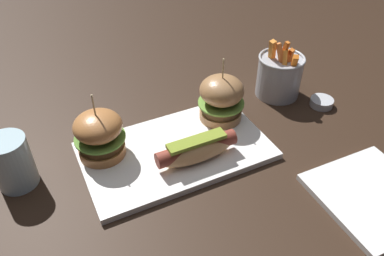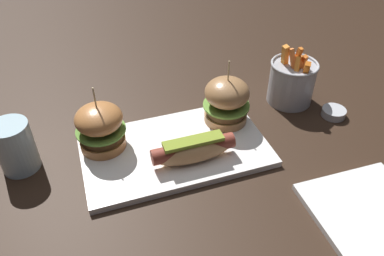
{
  "view_description": "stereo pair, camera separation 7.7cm",
  "coord_description": "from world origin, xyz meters",
  "px_view_note": "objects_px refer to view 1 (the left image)",
  "views": [
    {
      "loc": [
        -0.23,
        -0.54,
        0.54
      ],
      "look_at": [
        0.04,
        0.0,
        0.05
      ],
      "focal_mm": 35.73,
      "sensor_mm": 36.0,
      "label": 1
    },
    {
      "loc": [
        -0.16,
        -0.57,
        0.54
      ],
      "look_at": [
        0.04,
        0.0,
        0.05
      ],
      "focal_mm": 35.73,
      "sensor_mm": 36.0,
      "label": 2
    }
  ],
  "objects_px": {
    "slider_left": "(99,134)",
    "slider_right": "(221,98)",
    "platter_main": "(176,151)",
    "side_plate": "(373,196)",
    "water_glass": "(12,162)",
    "sauce_ramekin": "(323,103)",
    "hot_dog": "(197,150)",
    "fries_bucket": "(279,75)"
  },
  "relations": [
    {
      "from": "slider_left",
      "to": "fries_bucket",
      "type": "distance_m",
      "value": 0.46
    },
    {
      "from": "slider_right",
      "to": "platter_main",
      "type": "bearing_deg",
      "value": -159.19
    },
    {
      "from": "fries_bucket",
      "to": "side_plate",
      "type": "xyz_separation_m",
      "value": [
        -0.05,
        -0.36,
        -0.05
      ]
    },
    {
      "from": "hot_dog",
      "to": "side_plate",
      "type": "xyz_separation_m",
      "value": [
        0.25,
        -0.22,
        -0.03
      ]
    },
    {
      "from": "slider_left",
      "to": "hot_dog",
      "type": "bearing_deg",
      "value": -31.4
    },
    {
      "from": "platter_main",
      "to": "side_plate",
      "type": "relative_size",
      "value": 1.93
    },
    {
      "from": "platter_main",
      "to": "water_glass",
      "type": "distance_m",
      "value": 0.31
    },
    {
      "from": "platter_main",
      "to": "side_plate",
      "type": "height_order",
      "value": "platter_main"
    },
    {
      "from": "hot_dog",
      "to": "slider_left",
      "type": "xyz_separation_m",
      "value": [
        -0.16,
        0.1,
        0.02
      ]
    },
    {
      "from": "side_plate",
      "to": "slider_right",
      "type": "bearing_deg",
      "value": 113.54
    },
    {
      "from": "sauce_ramekin",
      "to": "water_glass",
      "type": "xyz_separation_m",
      "value": [
        -0.69,
        0.06,
        0.04
      ]
    },
    {
      "from": "fries_bucket",
      "to": "side_plate",
      "type": "distance_m",
      "value": 0.37
    },
    {
      "from": "water_glass",
      "to": "hot_dog",
      "type": "bearing_deg",
      "value": -17.93
    },
    {
      "from": "platter_main",
      "to": "side_plate",
      "type": "distance_m",
      "value": 0.39
    },
    {
      "from": "platter_main",
      "to": "slider_left",
      "type": "distance_m",
      "value": 0.16
    },
    {
      "from": "slider_left",
      "to": "slider_right",
      "type": "xyz_separation_m",
      "value": [
        0.27,
        0.0,
        0.0
      ]
    },
    {
      "from": "hot_dog",
      "to": "water_glass",
      "type": "height_order",
      "value": "water_glass"
    },
    {
      "from": "platter_main",
      "to": "hot_dog",
      "type": "bearing_deg",
      "value": -63.42
    },
    {
      "from": "fries_bucket",
      "to": "side_plate",
      "type": "relative_size",
      "value": 0.75
    },
    {
      "from": "slider_right",
      "to": "water_glass",
      "type": "bearing_deg",
      "value": 179.24
    },
    {
      "from": "side_plate",
      "to": "water_glass",
      "type": "bearing_deg",
      "value": 150.4
    },
    {
      "from": "hot_dog",
      "to": "slider_right",
      "type": "distance_m",
      "value": 0.15
    },
    {
      "from": "sauce_ramekin",
      "to": "hot_dog",
      "type": "bearing_deg",
      "value": -172.96
    },
    {
      "from": "platter_main",
      "to": "fries_bucket",
      "type": "distance_m",
      "value": 0.34
    },
    {
      "from": "platter_main",
      "to": "sauce_ramekin",
      "type": "height_order",
      "value": "sauce_ramekin"
    },
    {
      "from": "side_plate",
      "to": "hot_dog",
      "type": "bearing_deg",
      "value": 138.47
    },
    {
      "from": "sauce_ramekin",
      "to": "platter_main",
      "type": "bearing_deg",
      "value": 179.48
    },
    {
      "from": "slider_left",
      "to": "slider_right",
      "type": "height_order",
      "value": "slider_right"
    },
    {
      "from": "slider_right",
      "to": "sauce_ramekin",
      "type": "distance_m",
      "value": 0.27
    },
    {
      "from": "hot_dog",
      "to": "platter_main",
      "type": "bearing_deg",
      "value": 116.58
    },
    {
      "from": "fries_bucket",
      "to": "slider_right",
      "type": "bearing_deg",
      "value": -168.2
    },
    {
      "from": "hot_dog",
      "to": "slider_left",
      "type": "relative_size",
      "value": 1.17
    },
    {
      "from": "slider_right",
      "to": "side_plate",
      "type": "bearing_deg",
      "value": -66.46
    },
    {
      "from": "slider_left",
      "to": "platter_main",
      "type": "bearing_deg",
      "value": -20.19
    },
    {
      "from": "hot_dog",
      "to": "side_plate",
      "type": "distance_m",
      "value": 0.34
    },
    {
      "from": "platter_main",
      "to": "water_glass",
      "type": "height_order",
      "value": "water_glass"
    },
    {
      "from": "sauce_ramekin",
      "to": "side_plate",
      "type": "relative_size",
      "value": 0.28
    },
    {
      "from": "slider_left",
      "to": "fries_bucket",
      "type": "bearing_deg",
      "value": 4.88
    },
    {
      "from": "sauce_ramekin",
      "to": "fries_bucket",
      "type": "bearing_deg",
      "value": 125.35
    },
    {
      "from": "platter_main",
      "to": "fries_bucket",
      "type": "bearing_deg",
      "value": 15.68
    },
    {
      "from": "hot_dog",
      "to": "sauce_ramekin",
      "type": "bearing_deg",
      "value": 7.04
    },
    {
      "from": "slider_right",
      "to": "sauce_ramekin",
      "type": "xyz_separation_m",
      "value": [
        0.25,
        -0.05,
        -0.06
      ]
    }
  ]
}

